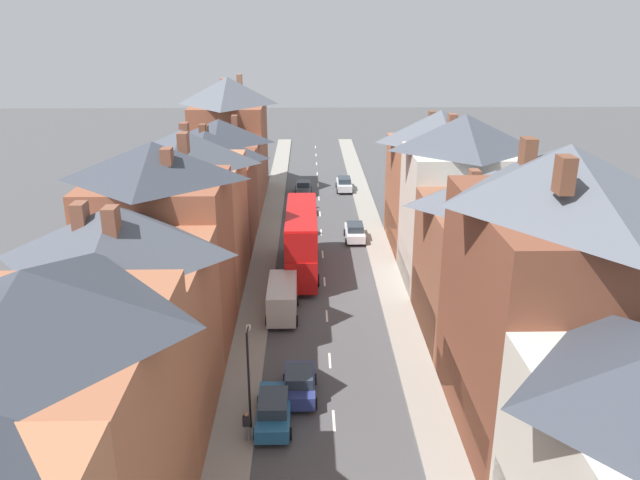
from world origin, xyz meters
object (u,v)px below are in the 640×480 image
car_mid_black (274,409)px  car_parked_right_a (355,232)px  car_near_silver (303,187)px  car_near_blue (303,207)px  street_lamp (249,372)px  car_parked_left_a (300,383)px  car_mid_white (344,184)px  double_decker_bus_lead (302,240)px  pedestrian_near_right (247,425)px  delivery_van (282,298)px

car_mid_black → car_parked_right_a: bearing=77.5°
car_near_silver → car_parked_right_a: car_parked_right_a is taller
car_near_blue → car_mid_black: bearing=-92.1°
street_lamp → car_parked_left_a: bearing=48.1°
car_mid_white → street_lamp: street_lamp is taller
car_mid_black → street_lamp: 2.70m
car_near_blue → double_decker_bus_lead: bearing=-90.0°
car_parked_left_a → street_lamp: street_lamp is taller
car_mid_white → pedestrian_near_right: size_ratio=2.78×
car_parked_right_a → pedestrian_near_right: pedestrian_near_right is taller
car_mid_black → car_near_silver: bearing=88.3°
car_near_silver → car_parked_right_a: (4.90, -16.36, 0.03)m
double_decker_bus_lead → car_mid_white: 25.84m
car_near_silver → car_parked_right_a: bearing=-73.3°
delivery_van → car_parked_right_a: bearing=68.2°
car_parked_left_a → car_parked_right_a: bearing=79.1°
car_parked_left_a → car_mid_white: bearing=83.5°
car_near_silver → car_mid_black: car_mid_black is taller
car_parked_right_a → car_mid_white: bearing=90.0°
delivery_van → pedestrian_near_right: 13.94m
car_near_blue → car_parked_right_a: car_parked_right_a is taller
car_parked_right_a → pedestrian_near_right: size_ratio=2.64×
car_parked_left_a → street_lamp: 4.39m
double_decker_bus_lead → delivery_van: bearing=-99.3°
double_decker_bus_lead → car_mid_black: (-1.29, -20.22, -1.99)m
car_parked_left_a → delivery_van: (-1.30, 9.97, 0.50)m
car_near_blue → car_mid_white: 10.72m
car_parked_left_a → car_near_silver: bearing=90.0°
car_near_blue → car_near_silver: 8.24m
car_parked_right_a → car_near_blue: bearing=121.1°
delivery_van → car_mid_black: bearing=-90.0°
delivery_van → car_near_blue: bearing=86.9°
car_parked_right_a → car_mid_black: size_ratio=0.96×
car_parked_right_a → car_near_silver: bearing=106.7°
car_near_silver → car_mid_white: 5.07m
car_near_blue → car_mid_black: car_mid_black is taller
car_mid_black → pedestrian_near_right: bearing=-128.9°
double_decker_bus_lead → car_near_blue: size_ratio=2.73×
car_parked_right_a → car_mid_white: size_ratio=0.95×
double_decker_bus_lead → car_mid_black: size_ratio=2.44×
car_mid_white → pedestrian_near_right: bearing=-99.0°
car_parked_right_a → car_mid_white: (0.00, 17.65, 0.01)m
delivery_van → street_lamp: bearing=-95.2°
car_mid_black → car_parked_left_a: bearing=61.3°
car_mid_white → car_mid_black: bearing=-97.8°
car_near_blue → car_mid_black: 36.01m
pedestrian_near_right → car_parked_right_a: bearing=75.8°
street_lamp → pedestrian_near_right: bearing=-94.4°
car_parked_left_a → car_mid_white: (4.90, 43.14, -0.01)m
car_mid_white → street_lamp: 46.52m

